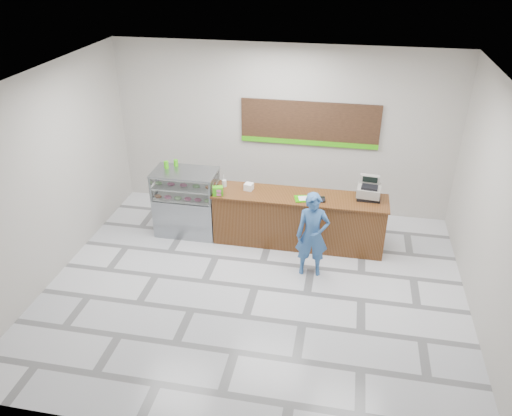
% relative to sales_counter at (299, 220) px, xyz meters
% --- Properties ---
extents(floor, '(7.00, 7.00, 0.00)m').
position_rel_sales_counter_xyz_m(floor, '(-0.55, -1.55, -0.52)').
color(floor, silver).
rests_on(floor, ground).
extents(back_wall, '(7.00, 0.00, 7.00)m').
position_rel_sales_counter_xyz_m(back_wall, '(-0.55, 1.45, 1.23)').
color(back_wall, '#BBB6AC').
rests_on(back_wall, floor).
extents(ceiling, '(7.00, 7.00, 0.00)m').
position_rel_sales_counter_xyz_m(ceiling, '(-0.55, -1.55, 2.98)').
color(ceiling, silver).
rests_on(ceiling, back_wall).
extents(sales_counter, '(3.26, 0.76, 1.03)m').
position_rel_sales_counter_xyz_m(sales_counter, '(0.00, 0.00, 0.00)').
color(sales_counter, brown).
rests_on(sales_counter, floor).
extents(display_case, '(1.22, 0.72, 1.33)m').
position_rel_sales_counter_xyz_m(display_case, '(-2.22, -0.00, 0.16)').
color(display_case, gray).
rests_on(display_case, floor).
extents(menu_board, '(2.80, 0.06, 0.90)m').
position_rel_sales_counter_xyz_m(menu_board, '(-0.00, 1.41, 1.42)').
color(menu_board, black).
rests_on(menu_board, back_wall).
extents(cash_register, '(0.46, 0.48, 0.40)m').
position_rel_sales_counter_xyz_m(cash_register, '(1.25, 0.18, 0.66)').
color(cash_register, black).
rests_on(cash_register, sales_counter).
extents(card_terminal, '(0.11, 0.19, 0.04)m').
position_rel_sales_counter_xyz_m(card_terminal, '(0.43, -0.11, 0.54)').
color(card_terminal, black).
rests_on(card_terminal, sales_counter).
extents(serving_tray, '(0.41, 0.34, 0.02)m').
position_rel_sales_counter_xyz_m(serving_tray, '(0.10, -0.12, 0.52)').
color(serving_tray, '#2AB200').
rests_on(serving_tray, sales_counter).
extents(napkin_box, '(0.18, 0.18, 0.13)m').
position_rel_sales_counter_xyz_m(napkin_box, '(-0.98, 0.06, 0.58)').
color(napkin_box, white).
rests_on(napkin_box, sales_counter).
extents(straw_cup, '(0.09, 0.09, 0.13)m').
position_rel_sales_counter_xyz_m(straw_cup, '(-1.47, 0.12, 0.58)').
color(straw_cup, silver).
rests_on(straw_cup, sales_counter).
extents(promo_box, '(0.22, 0.17, 0.17)m').
position_rel_sales_counter_xyz_m(promo_box, '(-1.50, -0.26, 0.60)').
color(promo_box, '#3DB90F').
rests_on(promo_box, sales_counter).
extents(donut_decal, '(0.17, 0.17, 0.00)m').
position_rel_sales_counter_xyz_m(donut_decal, '(0.32, -0.08, 0.52)').
color(donut_decal, '#DB5C94').
rests_on(donut_decal, sales_counter).
extents(green_cup_left, '(0.09, 0.09, 0.14)m').
position_rel_sales_counter_xyz_m(green_cup_left, '(-2.61, 0.10, 0.88)').
color(green_cup_left, '#3DB90F').
rests_on(green_cup_left, display_case).
extents(green_cup_right, '(0.08, 0.08, 0.13)m').
position_rel_sales_counter_xyz_m(green_cup_right, '(-2.46, 0.23, 0.88)').
color(green_cup_right, '#3DB90F').
rests_on(green_cup_right, display_case).
extents(customer, '(0.60, 0.43, 1.55)m').
position_rel_sales_counter_xyz_m(customer, '(0.33, -0.93, 0.26)').
color(customer, '#33609D').
rests_on(customer, floor).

